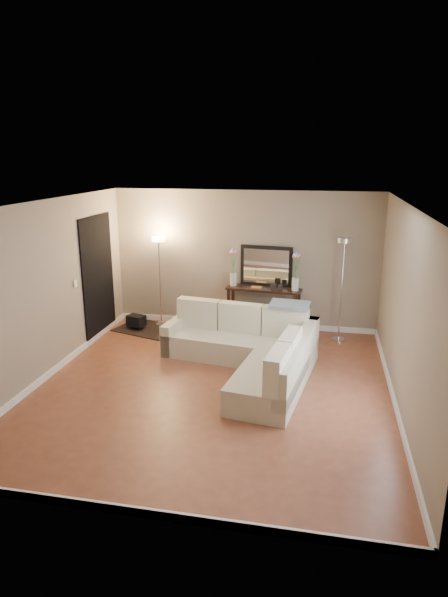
% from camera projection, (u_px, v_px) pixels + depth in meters
% --- Properties ---
extents(floor, '(5.00, 5.50, 0.01)m').
position_uv_depth(floor, '(213.00, 387.00, 7.16)').
color(floor, brown).
rests_on(floor, ground).
extents(ceiling, '(5.00, 5.50, 0.01)m').
position_uv_depth(ceiling, '(212.00, 204.00, 6.44)').
color(ceiling, white).
rests_on(ceiling, ground).
extents(wall_back, '(5.00, 0.02, 2.60)m').
position_uv_depth(wall_back, '(244.00, 260.00, 9.40)').
color(wall_back, gray).
rests_on(wall_back, ground).
extents(wall_front, '(5.00, 0.02, 2.60)m').
position_uv_depth(wall_front, '(141.00, 391.00, 4.20)').
color(wall_front, gray).
rests_on(wall_front, ground).
extents(wall_left, '(0.02, 5.50, 2.60)m').
position_uv_depth(wall_left, '(45.00, 291.00, 7.27)').
color(wall_left, gray).
rests_on(wall_left, ground).
extents(wall_right, '(0.02, 5.50, 2.60)m').
position_uv_depth(wall_right, '(405.00, 311.00, 6.32)').
color(wall_right, gray).
rests_on(wall_right, ground).
extents(baseboard_back, '(5.00, 0.03, 0.10)m').
position_uv_depth(baseboard_back, '(244.00, 323.00, 9.72)').
color(baseboard_back, white).
rests_on(baseboard_back, ground).
extents(baseboard_front, '(5.00, 0.03, 0.10)m').
position_uv_depth(baseboard_front, '(148.00, 513.00, 4.57)').
color(baseboard_front, white).
rests_on(baseboard_front, ground).
extents(baseboard_left, '(0.03, 5.50, 0.10)m').
position_uv_depth(baseboard_left, '(55.00, 370.00, 7.62)').
color(baseboard_left, white).
rests_on(baseboard_left, ground).
extents(baseboard_right, '(0.03, 5.50, 0.10)m').
position_uv_depth(baseboard_right, '(394.00, 400.00, 6.67)').
color(baseboard_right, white).
rests_on(baseboard_right, ground).
extents(doorway, '(0.02, 1.20, 2.20)m').
position_uv_depth(doorway, '(98.00, 277.00, 8.92)').
color(doorway, black).
rests_on(doorway, ground).
extents(switch_plate, '(0.02, 0.08, 0.12)m').
position_uv_depth(switch_plate, '(75.00, 283.00, 8.10)').
color(switch_plate, white).
rests_on(switch_plate, ground).
extents(sectional_sofa, '(2.55, 2.68, 0.86)m').
position_uv_depth(sectional_sofa, '(252.00, 350.00, 7.68)').
color(sectional_sofa, beige).
rests_on(sectional_sofa, floor).
extents(throw_blanket, '(0.65, 0.42, 0.08)m').
position_uv_depth(throw_blanket, '(290.00, 305.00, 7.91)').
color(throw_blanket, slate).
rests_on(throw_blanket, sectional_sofa).
extents(console_table, '(1.41, 0.52, 0.85)m').
position_uv_depth(console_table, '(259.00, 307.00, 9.31)').
color(console_table, black).
rests_on(console_table, floor).
extents(leaning_mirror, '(0.98, 0.15, 0.76)m').
position_uv_depth(leaning_mirror, '(266.00, 266.00, 9.24)').
color(leaning_mirror, black).
rests_on(leaning_mirror, console_table).
extents(table_decor, '(0.59, 0.16, 0.14)m').
position_uv_depth(table_decor, '(263.00, 288.00, 9.15)').
color(table_decor, '#C07121').
rests_on(table_decor, console_table).
extents(flower_vase_left, '(0.16, 0.14, 0.73)m').
position_uv_depth(flower_vase_left, '(233.00, 271.00, 9.27)').
color(flower_vase_left, silver).
rests_on(flower_vase_left, console_table).
extents(flower_vase_right, '(0.16, 0.14, 0.73)m').
position_uv_depth(flower_vase_right, '(296.00, 275.00, 8.94)').
color(flower_vase_right, silver).
rests_on(flower_vase_right, console_table).
extents(floor_lamp_lit, '(0.31, 0.31, 1.74)m').
position_uv_depth(floor_lamp_lit, '(159.00, 264.00, 9.44)').
color(floor_lamp_lit, silver).
rests_on(floor_lamp_lit, floor).
extents(floor_lamp_unlit, '(0.30, 0.30, 1.86)m').
position_uv_depth(floor_lamp_unlit, '(343.00, 269.00, 8.61)').
color(floor_lamp_unlit, silver).
rests_on(floor_lamp_unlit, floor).
extents(charcoal_rug, '(1.33, 1.15, 0.02)m').
position_uv_depth(charcoal_rug, '(148.00, 329.00, 9.54)').
color(charcoal_rug, black).
rests_on(charcoal_rug, floor).
extents(black_bag, '(0.37, 0.31, 0.21)m').
position_uv_depth(black_bag, '(136.00, 320.00, 9.50)').
color(black_bag, black).
rests_on(black_bag, charcoal_rug).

